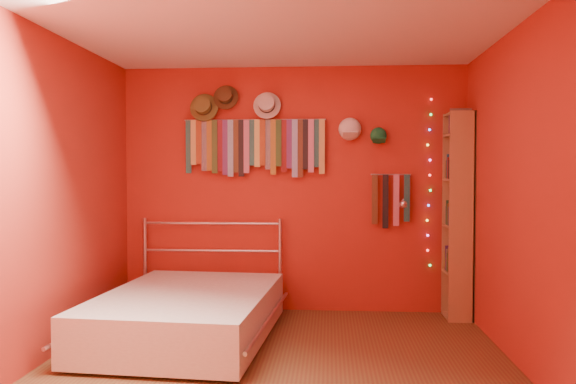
% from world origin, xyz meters
% --- Properties ---
extents(ground, '(3.50, 3.50, 0.00)m').
position_xyz_m(ground, '(0.00, 0.00, 0.00)').
color(ground, brown).
rests_on(ground, ground).
extents(back_wall, '(3.50, 0.02, 2.50)m').
position_xyz_m(back_wall, '(0.00, 1.75, 1.25)').
color(back_wall, '#AE1E1C').
rests_on(back_wall, ground).
extents(right_wall, '(0.02, 3.50, 2.50)m').
position_xyz_m(right_wall, '(1.75, 0.00, 1.25)').
color(right_wall, '#AE1E1C').
rests_on(right_wall, ground).
extents(left_wall, '(0.02, 3.50, 2.50)m').
position_xyz_m(left_wall, '(-1.75, 0.00, 1.25)').
color(left_wall, '#AE1E1C').
rests_on(left_wall, ground).
extents(ceiling, '(3.50, 3.50, 0.02)m').
position_xyz_m(ceiling, '(0.00, 0.00, 2.50)').
color(ceiling, white).
rests_on(ceiling, back_wall).
extents(tie_rack, '(1.45, 0.03, 0.59)m').
position_xyz_m(tie_rack, '(-0.38, 1.68, 1.71)').
color(tie_rack, silver).
rests_on(tie_rack, back_wall).
extents(small_tie_rack, '(0.40, 0.03, 0.55)m').
position_xyz_m(small_tie_rack, '(0.99, 1.69, 1.17)').
color(small_tie_rack, silver).
rests_on(small_tie_rack, back_wall).
extents(fedora_olive, '(0.29, 0.16, 0.29)m').
position_xyz_m(fedora_olive, '(-0.91, 1.65, 2.09)').
color(fedora_olive, brown).
rests_on(fedora_olive, back_wall).
extents(fedora_brown, '(0.26, 0.14, 0.25)m').
position_xyz_m(fedora_brown, '(-0.68, 1.66, 2.19)').
color(fedora_brown, '#4C351B').
rests_on(fedora_brown, back_wall).
extents(fedora_white, '(0.28, 0.15, 0.28)m').
position_xyz_m(fedora_white, '(-0.26, 1.66, 2.11)').
color(fedora_white, beige).
rests_on(fedora_white, back_wall).
extents(cap_white, '(0.20, 0.25, 0.20)m').
position_xyz_m(cap_white, '(0.58, 1.70, 1.86)').
color(cap_white, white).
rests_on(cap_white, back_wall).
extents(cap_green, '(0.17, 0.22, 0.17)m').
position_xyz_m(cap_green, '(0.86, 1.70, 1.79)').
color(cap_green, '#1A773B').
rests_on(cap_green, back_wall).
extents(fairy_lights, '(0.06, 0.02, 1.69)m').
position_xyz_m(fairy_lights, '(1.37, 1.71, 1.32)').
color(fairy_lights, '#FF3333').
rests_on(fairy_lights, back_wall).
extents(reading_lamp, '(0.07, 0.31, 0.09)m').
position_xyz_m(reading_lamp, '(1.09, 1.51, 1.11)').
color(reading_lamp, silver).
rests_on(reading_lamp, back_wall).
extents(bookshelf, '(0.25, 0.34, 2.00)m').
position_xyz_m(bookshelf, '(1.66, 1.53, 1.02)').
color(bookshelf, '#A87A4B').
rests_on(bookshelf, ground).
extents(bed, '(1.57, 2.02, 0.95)m').
position_xyz_m(bed, '(-0.82, 0.65, 0.22)').
color(bed, silver).
rests_on(bed, ground).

